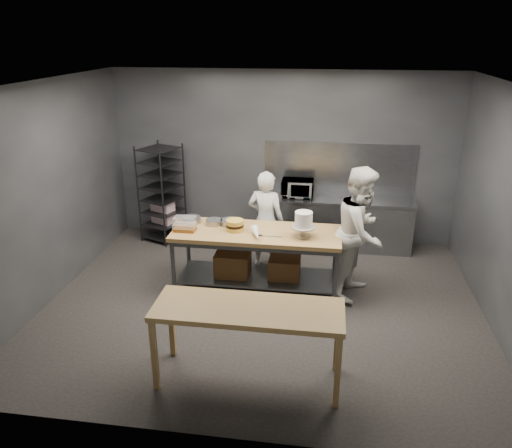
{
  "coord_description": "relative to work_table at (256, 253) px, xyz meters",
  "views": [
    {
      "loc": [
        0.8,
        -6.08,
        3.6
      ],
      "look_at": [
        -0.16,
        0.39,
        1.05
      ],
      "focal_mm": 35.0,
      "sensor_mm": 36.0,
      "label": 1
    }
  ],
  "objects": [
    {
      "name": "cake_pans",
      "position": [
        -0.72,
        0.2,
        0.39
      ],
      "size": [
        0.9,
        0.33,
        0.07
      ],
      "color": "gray",
      "rests_on": "work_table"
    },
    {
      "name": "speed_rack",
      "position": [
        -1.95,
        1.66,
        0.28
      ],
      "size": [
        0.8,
        0.83,
        1.75
      ],
      "color": "black",
      "rests_on": "ground"
    },
    {
      "name": "back_wall",
      "position": [
        0.17,
        2.06,
        0.93
      ],
      "size": [
        6.0,
        0.04,
        3.0
      ],
      "primitive_type": "cube",
      "color": "#4C4F54",
      "rests_on": "ground"
    },
    {
      "name": "chef_behind",
      "position": [
        0.05,
        0.75,
        0.23
      ],
      "size": [
        0.65,
        0.49,
        1.6
      ],
      "primitive_type": "imported",
      "rotation": [
        0.0,
        0.0,
        2.94
      ],
      "color": "white",
      "rests_on": "ground"
    },
    {
      "name": "near_counter",
      "position": [
        0.22,
        -2.05,
        0.24
      ],
      "size": [
        2.0,
        0.7,
        0.9
      ],
      "color": "olive",
      "rests_on": "ground"
    },
    {
      "name": "back_counter",
      "position": [
        1.17,
        1.74,
        -0.12
      ],
      "size": [
        2.6,
        0.6,
        0.9
      ],
      "color": "slate",
      "rests_on": "ground"
    },
    {
      "name": "pastry_clamshells",
      "position": [
        -1.04,
        -0.0,
        0.4
      ],
      "size": [
        0.38,
        0.45,
        0.11
      ],
      "color": "#95631D",
      "rests_on": "work_table"
    },
    {
      "name": "chef_right",
      "position": [
        1.48,
        0.09,
        0.37
      ],
      "size": [
        1.01,
        1.12,
        1.89
      ],
      "primitive_type": "imported",
      "rotation": [
        0.0,
        0.0,
        1.18
      ],
      "color": "silver",
      "rests_on": "ground"
    },
    {
      "name": "microwave",
      "position": [
        0.47,
        1.74,
        0.48
      ],
      "size": [
        0.54,
        0.37,
        0.3
      ],
      "primitive_type": "imported",
      "color": "black",
      "rests_on": "back_counter"
    },
    {
      "name": "piping_bag",
      "position": [
        0.04,
        -0.24,
        0.41
      ],
      "size": [
        0.22,
        0.4,
        0.12
      ],
      "primitive_type": "cone",
      "rotation": [
        1.57,
        0.0,
        0.28
      ],
      "color": "white",
      "rests_on": "work_table"
    },
    {
      "name": "splashback_panel",
      "position": [
        1.17,
        2.04,
        0.78
      ],
      "size": [
        2.6,
        0.02,
        0.9
      ],
      "primitive_type": "cube",
      "color": "slate",
      "rests_on": "back_counter"
    },
    {
      "name": "ground",
      "position": [
        0.17,
        -0.44,
        -0.57
      ],
      "size": [
        6.0,
        6.0,
        0.0
      ],
      "primitive_type": "plane",
      "color": "black",
      "rests_on": "ground"
    },
    {
      "name": "offset_spatula",
      "position": [
        0.17,
        -0.17,
        0.35
      ],
      "size": [
        0.36,
        0.02,
        0.02
      ],
      "color": "slate",
      "rests_on": "work_table"
    },
    {
      "name": "frosted_cake_stand",
      "position": [
        0.68,
        -0.12,
        0.58
      ],
      "size": [
        0.34,
        0.34,
        0.37
      ],
      "color": "#B1A58D",
      "rests_on": "work_table"
    },
    {
      "name": "work_table",
      "position": [
        0.0,
        0.0,
        0.0
      ],
      "size": [
        2.4,
        0.9,
        0.92
      ],
      "color": "olive",
      "rests_on": "ground"
    },
    {
      "name": "layer_cake",
      "position": [
        -0.3,
        -0.01,
        0.43
      ],
      "size": [
        0.25,
        0.25,
        0.16
      ],
      "color": "gold",
      "rests_on": "work_table"
    }
  ]
}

